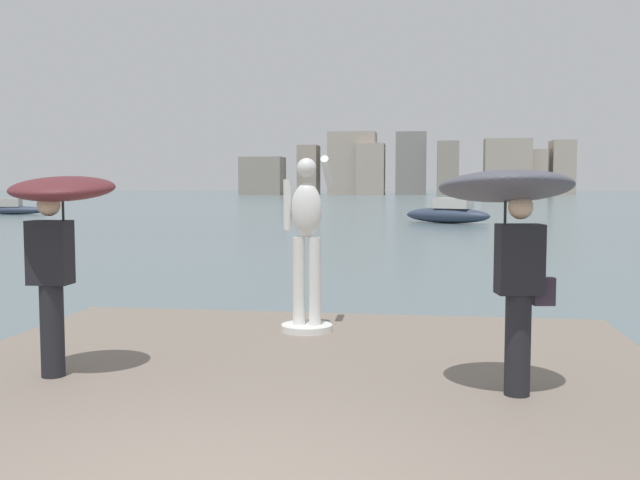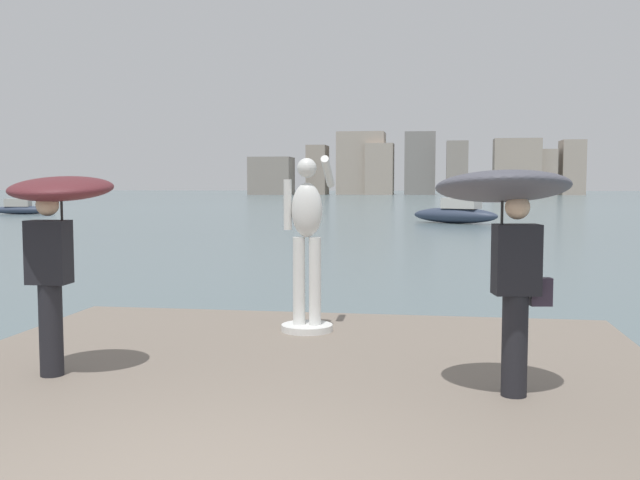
{
  "view_description": "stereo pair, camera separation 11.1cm",
  "coord_description": "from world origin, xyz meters",
  "px_view_note": "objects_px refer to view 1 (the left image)",
  "views": [
    {
      "loc": [
        1.21,
        -3.86,
        2.22
      ],
      "look_at": [
        0.0,
        4.65,
        1.55
      ],
      "focal_mm": 40.45,
      "sensor_mm": 36.0,
      "label": 1
    },
    {
      "loc": [
        1.32,
        -3.84,
        2.22
      ],
      "look_at": [
        0.0,
        4.65,
        1.55
      ],
      "focal_mm": 40.45,
      "sensor_mm": 36.0,
      "label": 2
    }
  ],
  "objects_px": {
    "onlooker_left": "(58,221)",
    "boat_mid": "(13,209)",
    "onlooker_right": "(509,214)",
    "boat_near": "(448,213)",
    "statue_white_figure": "(307,248)"
  },
  "relations": [
    {
      "from": "boat_near",
      "to": "statue_white_figure",
      "type": "bearing_deg",
      "value": -94.98
    },
    {
      "from": "statue_white_figure",
      "to": "boat_mid",
      "type": "relative_size",
      "value": 0.43
    },
    {
      "from": "onlooker_left",
      "to": "onlooker_right",
      "type": "relative_size",
      "value": 0.97
    },
    {
      "from": "onlooker_left",
      "to": "boat_mid",
      "type": "height_order",
      "value": "onlooker_left"
    },
    {
      "from": "statue_white_figure",
      "to": "onlooker_left",
      "type": "bearing_deg",
      "value": -129.22
    },
    {
      "from": "boat_near",
      "to": "boat_mid",
      "type": "relative_size",
      "value": 1.05
    },
    {
      "from": "onlooker_right",
      "to": "boat_mid",
      "type": "relative_size",
      "value": 0.4
    },
    {
      "from": "boat_near",
      "to": "onlooker_right",
      "type": "bearing_deg",
      "value": -91.15
    },
    {
      "from": "statue_white_figure",
      "to": "boat_near",
      "type": "height_order",
      "value": "statue_white_figure"
    },
    {
      "from": "statue_white_figure",
      "to": "boat_mid",
      "type": "bearing_deg",
      "value": 125.12
    },
    {
      "from": "statue_white_figure",
      "to": "onlooker_left",
      "type": "distance_m",
      "value": 3.14
    },
    {
      "from": "onlooker_right",
      "to": "statue_white_figure",
      "type": "bearing_deg",
      "value": 131.45
    },
    {
      "from": "onlooker_right",
      "to": "boat_near",
      "type": "bearing_deg",
      "value": 88.85
    },
    {
      "from": "onlooker_left",
      "to": "boat_near",
      "type": "xyz_separation_m",
      "value": [
        4.81,
        35.09,
        -1.32
      ]
    },
    {
      "from": "onlooker_left",
      "to": "statue_white_figure",
      "type": "bearing_deg",
      "value": 50.78
    }
  ]
}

